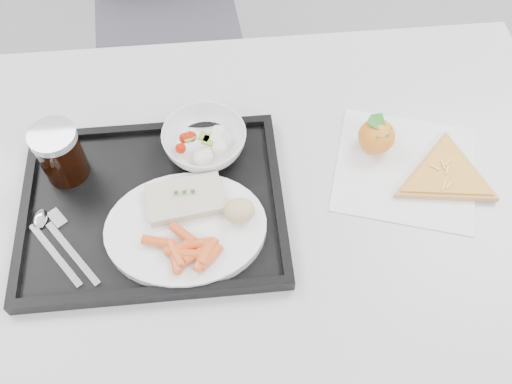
{
  "coord_description": "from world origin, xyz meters",
  "views": [
    {
      "loc": [
        -0.05,
        -0.26,
        1.6
      ],
      "look_at": [
        0.01,
        0.29,
        0.77
      ],
      "focal_mm": 40.0,
      "sensor_mm": 36.0,
      "label": 1
    }
  ],
  "objects_px": {
    "dinner_plate": "(186,229)",
    "cola_glass": "(60,153)",
    "salad_bowl": "(205,141)",
    "table": "(252,212)",
    "tangerine": "(377,136)",
    "tray": "(153,207)",
    "pizza_slice": "(446,175)"
  },
  "relations": [
    {
      "from": "salad_bowl",
      "to": "tangerine",
      "type": "xyz_separation_m",
      "value": [
        0.31,
        -0.02,
        -0.0
      ]
    },
    {
      "from": "tray",
      "to": "pizza_slice",
      "type": "relative_size",
      "value": 1.62
    },
    {
      "from": "tray",
      "to": "dinner_plate",
      "type": "xyz_separation_m",
      "value": [
        0.06,
        -0.06,
        0.02
      ]
    },
    {
      "from": "table",
      "to": "salad_bowl",
      "type": "xyz_separation_m",
      "value": [
        -0.08,
        0.09,
        0.11
      ]
    },
    {
      "from": "table",
      "to": "tangerine",
      "type": "height_order",
      "value": "tangerine"
    },
    {
      "from": "cola_glass",
      "to": "salad_bowl",
      "type": "bearing_deg",
      "value": 6.49
    },
    {
      "from": "cola_glass",
      "to": "dinner_plate",
      "type": "bearing_deg",
      "value": -34.65
    },
    {
      "from": "table",
      "to": "salad_bowl",
      "type": "bearing_deg",
      "value": 129.77
    },
    {
      "from": "table",
      "to": "cola_glass",
      "type": "height_order",
      "value": "cola_glass"
    },
    {
      "from": "cola_glass",
      "to": "pizza_slice",
      "type": "height_order",
      "value": "cola_glass"
    },
    {
      "from": "table",
      "to": "dinner_plate",
      "type": "height_order",
      "value": "dinner_plate"
    },
    {
      "from": "salad_bowl",
      "to": "tangerine",
      "type": "bearing_deg",
      "value": -2.89
    },
    {
      "from": "dinner_plate",
      "to": "cola_glass",
      "type": "relative_size",
      "value": 2.5
    },
    {
      "from": "table",
      "to": "salad_bowl",
      "type": "distance_m",
      "value": 0.16
    },
    {
      "from": "cola_glass",
      "to": "tangerine",
      "type": "xyz_separation_m",
      "value": [
        0.56,
        0.01,
        -0.04
      ]
    },
    {
      "from": "dinner_plate",
      "to": "cola_glass",
      "type": "bearing_deg",
      "value": 145.35
    },
    {
      "from": "tangerine",
      "to": "cola_glass",
      "type": "bearing_deg",
      "value": -178.75
    },
    {
      "from": "salad_bowl",
      "to": "pizza_slice",
      "type": "distance_m",
      "value": 0.44
    },
    {
      "from": "salad_bowl",
      "to": "cola_glass",
      "type": "xyz_separation_m",
      "value": [
        -0.25,
        -0.03,
        0.03
      ]
    },
    {
      "from": "tray",
      "to": "pizza_slice",
      "type": "bearing_deg",
      "value": 1.77
    },
    {
      "from": "cola_glass",
      "to": "tangerine",
      "type": "relative_size",
      "value": 1.23
    },
    {
      "from": "salad_bowl",
      "to": "tangerine",
      "type": "relative_size",
      "value": 1.73
    },
    {
      "from": "salad_bowl",
      "to": "pizza_slice",
      "type": "height_order",
      "value": "salad_bowl"
    },
    {
      "from": "tray",
      "to": "salad_bowl",
      "type": "bearing_deg",
      "value": 49.53
    },
    {
      "from": "dinner_plate",
      "to": "tangerine",
      "type": "bearing_deg",
      "value": 23.71
    },
    {
      "from": "tray",
      "to": "tangerine",
      "type": "relative_size",
      "value": 5.12
    },
    {
      "from": "tray",
      "to": "salad_bowl",
      "type": "xyz_separation_m",
      "value": [
        0.1,
        0.11,
        0.03
      ]
    },
    {
      "from": "salad_bowl",
      "to": "dinner_plate",
      "type": "bearing_deg",
      "value": -103.12
    },
    {
      "from": "dinner_plate",
      "to": "pizza_slice",
      "type": "xyz_separation_m",
      "value": [
        0.47,
        0.07,
        -0.01
      ]
    },
    {
      "from": "salad_bowl",
      "to": "pizza_slice",
      "type": "bearing_deg",
      "value": -12.74
    },
    {
      "from": "dinner_plate",
      "to": "pizza_slice",
      "type": "height_order",
      "value": "dinner_plate"
    },
    {
      "from": "tray",
      "to": "dinner_plate",
      "type": "bearing_deg",
      "value": -45.96
    }
  ]
}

